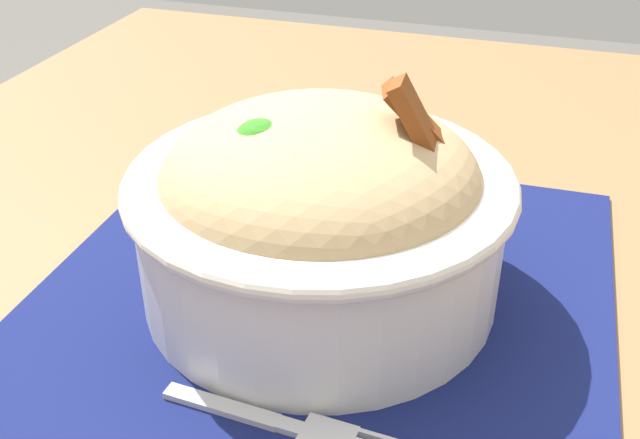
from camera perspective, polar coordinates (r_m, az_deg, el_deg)
The scene contains 4 objects.
table at distance 0.50m, azimuth 0.61°, elevation -14.47°, with size 1.10×0.85×0.73m.
placemat at distance 0.45m, azimuth -0.48°, elevation -6.90°, with size 0.39×0.34×0.00m, color #11194C.
bowl at distance 0.44m, azimuth -0.00°, elevation 0.92°, with size 0.25×0.25×0.14m.
fork at distance 0.38m, azimuth -2.20°, elevation -15.15°, with size 0.02×0.12×0.00m.
Camera 1 is at (0.33, 0.10, 1.01)m, focal length 43.09 mm.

